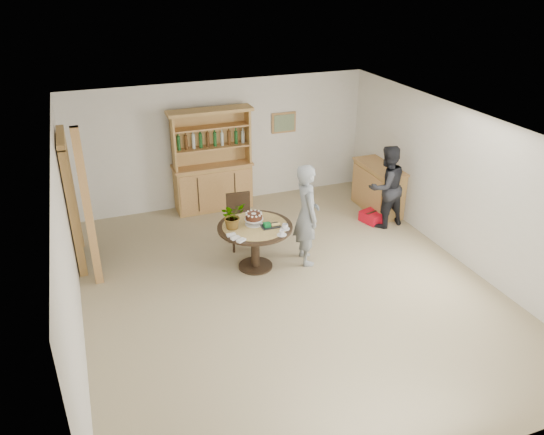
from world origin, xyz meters
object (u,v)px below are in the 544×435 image
(teen_boy, at_px, (307,215))
(adult_person, at_px, (386,187))
(dining_table, at_px, (255,234))
(red_suitcase, at_px, (377,215))
(hutch, at_px, (213,176))
(dining_chair, at_px, (240,217))
(sideboard, at_px, (378,188))

(teen_boy, height_order, adult_person, teen_boy)
(dining_table, distance_m, red_suitcase, 2.93)
(adult_person, bearing_deg, red_suitcase, -97.97)
(hutch, relative_size, dining_chair, 2.16)
(hutch, bearing_deg, teen_boy, -71.02)
(dining_table, bearing_deg, adult_person, 12.23)
(dining_table, xyz_separation_m, red_suitcase, (2.76, 0.82, -0.50))
(hutch, height_order, sideboard, hutch)
(hutch, distance_m, adult_person, 3.37)
(sideboard, relative_size, teen_boy, 0.74)
(sideboard, distance_m, dining_table, 3.25)
(hutch, bearing_deg, red_suitcase, -30.64)
(dining_table, xyz_separation_m, dining_chair, (0.01, 0.83, -0.07))
(hutch, bearing_deg, dining_table, -89.15)
(sideboard, xyz_separation_m, teen_boy, (-2.15, -1.34, 0.38))
(dining_table, bearing_deg, sideboard, 22.37)
(teen_boy, xyz_separation_m, adult_person, (1.91, 0.70, -0.07))
(sideboard, distance_m, adult_person, 0.75)
(hutch, distance_m, red_suitcase, 3.31)
(dining_table, height_order, teen_boy, teen_boy)
(dining_chair, bearing_deg, teen_boy, -43.56)
(dining_chair, xyz_separation_m, red_suitcase, (2.76, -0.01, -0.43))
(teen_boy, xyz_separation_m, red_suitcase, (1.91, 0.92, -0.75))
(dining_chair, height_order, teen_boy, teen_boy)
(dining_chair, bearing_deg, dining_table, -86.21)
(dining_table, relative_size, red_suitcase, 1.75)
(dining_table, distance_m, dining_chair, 0.83)
(dining_table, xyz_separation_m, adult_person, (2.76, 0.60, 0.18))
(dining_table, height_order, dining_chair, dining_chair)
(teen_boy, bearing_deg, adult_person, -62.30)
(hutch, height_order, red_suitcase, hutch)
(sideboard, xyz_separation_m, dining_table, (-3.00, -1.24, 0.13))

